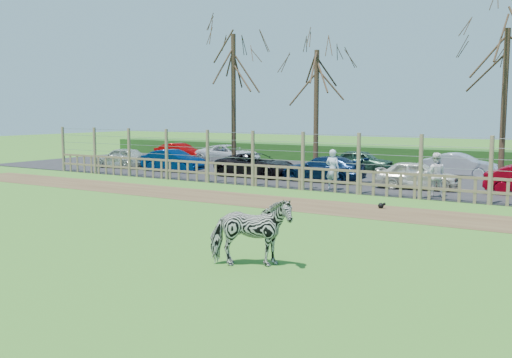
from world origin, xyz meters
The scene contains 21 objects.
ground centered at (0.00, 0.00, 0.00)m, with size 120.00×120.00×0.00m, color #62A145.
dirt_strip centered at (0.00, 4.50, 0.01)m, with size 34.00×2.80×0.01m, color brown.
asphalt centered at (0.00, 14.50, 0.02)m, with size 44.00×13.00×0.04m, color #232326.
hedge centered at (0.00, 21.50, 0.55)m, with size 46.00×2.00×1.10m, color #1E4716.
fence centered at (0.00, 8.00, 0.80)m, with size 30.16×0.16×2.50m.
tree_left centered at (-6.50, 12.50, 5.62)m, with size 4.80×4.80×7.88m.
tree_mid centered at (-2.00, 13.50, 4.87)m, with size 4.80×4.80×6.83m.
tree_right centered at (7.00, 14.00, 5.24)m, with size 4.80×4.80×7.35m.
zebra centered at (4.47, -3.44, 0.76)m, with size 0.82×1.79×1.51m, color gray.
visitor_a centered at (1.15, 8.52, 0.90)m, with size 0.63×0.41×1.72m, color silver.
visitor_b centered at (5.37, 8.73, 0.90)m, with size 0.84×0.65×1.72m, color white.
crow centered at (4.42, 5.24, 0.11)m, with size 0.27×0.20×0.22m.
car_0 centered at (-13.43, 10.93, 0.64)m, with size 1.42×3.52×1.20m, color #B8BDB3.
car_1 centered at (-9.43, 10.86, 0.64)m, with size 1.27×3.64×1.20m, color #021E52.
car_2 centered at (-4.15, 11.02, 0.64)m, with size 1.99×4.32×1.20m, color black.
car_3 centered at (-0.45, 10.99, 0.64)m, with size 1.68×4.13×1.20m, color #0A1B3C.
car_4 centered at (4.15, 10.67, 0.64)m, with size 1.42×3.52×1.20m, color silver.
car_7 centered at (-13.14, 16.04, 0.64)m, with size 1.27×3.64×1.20m, color #970304.
car_8 centered at (-9.47, 16.37, 0.64)m, with size 1.99×4.32×1.20m, color silver.
car_10 centered at (-0.44, 16.12, 0.64)m, with size 1.42×3.52×1.20m, color #234432.
car_11 centered at (4.76, 16.27, 0.64)m, with size 1.27×3.64×1.20m, color #B1AFBF.
Camera 1 is at (10.82, -13.69, 3.35)m, focal length 40.00 mm.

